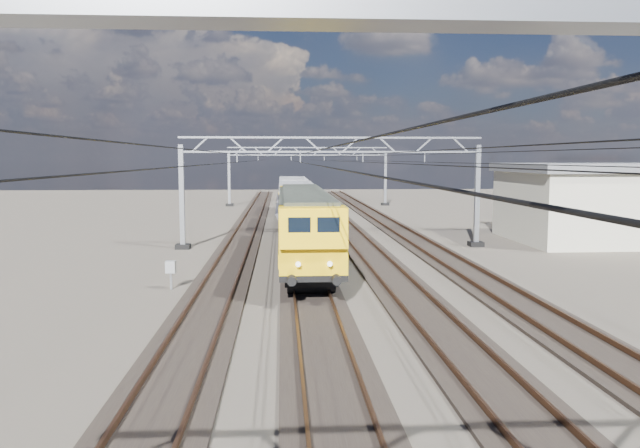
{
  "coord_description": "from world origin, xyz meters",
  "views": [
    {
      "loc": [
        -3.22,
        -35.77,
        5.72
      ],
      "look_at": [
        -1.26,
        -4.23,
        2.4
      ],
      "focal_mm": 35.0,
      "sensor_mm": 36.0,
      "label": 1
    }
  ],
  "objects": [
    {
      "name": "ground",
      "position": [
        0.0,
        0.0,
        0.0
      ],
      "size": [
        160.0,
        160.0,
        0.0
      ],
      "primitive_type": "plane",
      "color": "#2A241F",
      "rests_on": "ground"
    },
    {
      "name": "locomotive",
      "position": [
        -2.0,
        -2.31,
        2.33
      ],
      "size": [
        2.76,
        21.1,
        3.62
      ],
      "color": "black",
      "rests_on": "ground"
    },
    {
      "name": "overhead_wires",
      "position": [
        0.0,
        8.0,
        5.75
      ],
      "size": [
        12.03,
        140.0,
        0.53
      ],
      "color": "black",
      "rests_on": "ground"
    },
    {
      "name": "track_outer_west",
      "position": [
        -6.0,
        0.0,
        0.07
      ],
      "size": [
        2.6,
        140.0,
        0.3
      ],
      "color": "black",
      "rests_on": "ground"
    },
    {
      "name": "hopper_wagon_mid",
      "position": [
        -2.0,
        29.58,
        2.23
      ],
      "size": [
        3.38,
        13.0,
        3.25
      ],
      "color": "black",
      "rests_on": "ground"
    },
    {
      "name": "track_outer_east",
      "position": [
        6.0,
        0.0,
        0.07
      ],
      "size": [
        2.6,
        140.0,
        0.3
      ],
      "color": "black",
      "rests_on": "ground"
    },
    {
      "name": "hopper_wagon_lead",
      "position": [
        -2.0,
        15.38,
        2.23
      ],
      "size": [
        3.38,
        13.0,
        3.25
      ],
      "color": "black",
      "rests_on": "ground"
    },
    {
      "name": "catenary_gantry_mid",
      "position": [
        0.0,
        4.0,
        3.91
      ],
      "size": [
        19.9,
        0.9,
        7.11
      ],
      "color": "#9BA1AA",
      "rests_on": "ground"
    },
    {
      "name": "track_loco",
      "position": [
        -2.0,
        0.0,
        0.07
      ],
      "size": [
        2.6,
        140.0,
        0.3
      ],
      "color": "black",
      "rests_on": "ground"
    },
    {
      "name": "trackside_cabinet",
      "position": [
        -8.08,
        -8.53,
        0.97
      ],
      "size": [
        0.44,
        0.34,
        1.27
      ],
      "rotation": [
        0.0,
        0.0,
        -0.05
      ],
      "color": "#9BA1AA",
      "rests_on": "ground"
    },
    {
      "name": "catenary_gantry_far",
      "position": [
        0.0,
        40.0,
        3.91
      ],
      "size": [
        19.9,
        0.9,
        7.11
      ],
      "color": "#9BA1AA",
      "rests_on": "ground"
    },
    {
      "name": "track_inner_east",
      "position": [
        2.0,
        0.0,
        0.07
      ],
      "size": [
        2.6,
        140.0,
        0.3
      ],
      "color": "black",
      "rests_on": "ground"
    }
  ]
}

